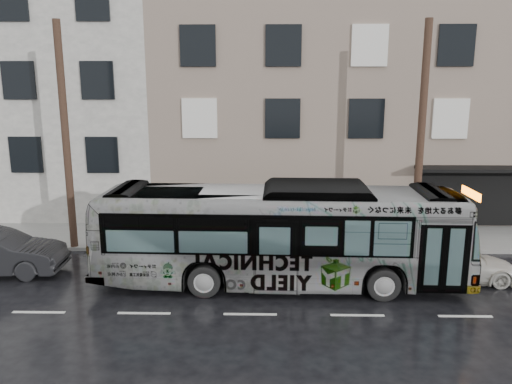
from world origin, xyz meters
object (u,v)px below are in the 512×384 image
(sign_post, at_px, (442,220))
(bus, at_px, (280,235))
(utility_pole_rear, at_px, (66,138))
(utility_pole_front, at_px, (421,139))
(white_sedan, at_px, (455,263))

(sign_post, xyz_separation_m, bus, (-6.67, -3.35, 0.39))
(utility_pole_rear, xyz_separation_m, bus, (8.43, -3.35, -2.91))
(utility_pole_rear, height_order, sign_post, utility_pole_rear)
(utility_pole_front, relative_size, white_sedan, 2.15)
(utility_pole_front, height_order, sign_post, utility_pole_front)
(utility_pole_front, xyz_separation_m, sign_post, (1.10, 0.00, -3.30))
(sign_post, relative_size, bus, 0.19)
(utility_pole_rear, bearing_deg, white_sedan, -11.34)
(utility_pole_rear, xyz_separation_m, sign_post, (15.10, 0.00, -3.30))
(utility_pole_front, xyz_separation_m, bus, (-5.57, -3.35, -2.91))
(bus, height_order, white_sedan, bus)
(utility_pole_rear, bearing_deg, utility_pole_front, 0.00)
(utility_pole_front, height_order, white_sedan, utility_pole_front)
(sign_post, distance_m, bus, 7.48)
(bus, bearing_deg, sign_post, -61.84)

